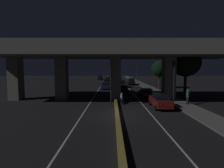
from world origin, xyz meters
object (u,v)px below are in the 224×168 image
Objects in this scene: car_black_fourth_oncoming at (101,78)px; car_black_third_oncoming at (109,79)px; motorcycle_blue_filtering_near at (122,98)px; traffic_light_right_of_median at (175,75)px; car_black_sixth at (120,80)px; motorcycle_black_filtering_mid at (118,90)px; car_dark_green_third at (124,88)px; car_black_fourth at (122,83)px; car_dark_red_lead at (161,101)px; motorcycle_red_filtering_far at (119,86)px; traffic_light_left_of_median at (112,80)px; car_black_fifth at (132,81)px; street_lamp at (137,67)px; car_black_second_oncoming at (108,82)px; car_dark_red_second at (147,93)px; pedestrian_on_sidewalk at (189,97)px; car_dark_blue_lead_oncoming at (106,86)px.

car_black_third_oncoming is at bearing 19.57° from car_black_fourth_oncoming.
motorcycle_blue_filtering_near is at bearing 2.47° from car_black_third_oncoming.
traffic_light_right_of_median reaches higher than car_black_third_oncoming.
car_black_sixth is 2.27× the size of motorcycle_black_filtering_mid.
car_dark_green_third is 0.93× the size of car_black_fourth.
car_dark_red_lead reaches higher than motorcycle_red_filtering_far.
traffic_light_left_of_median is 28.93m from car_black_fifth.
traffic_light_right_of_median is (7.51, -0.01, 0.59)m from traffic_light_left_of_median.
street_lamp is at bearing -14.21° from motorcycle_blue_filtering_near.
traffic_light_left_of_median is 1.03× the size of car_black_second_oncoming.
motorcycle_blue_filtering_near reaches higher than car_dark_red_second.
car_dark_green_third is at bearing 177.13° from car_black_sixth.
traffic_light_left_of_median is at bearing 168.96° from car_black_fifth.
traffic_light_right_of_median reaches higher than traffic_light_left_of_median.
car_dark_red_second is 15.46m from car_black_fourth.
motorcycle_red_filtering_far is (6.01, -32.73, -0.36)m from car_black_fourth_oncoming.
car_dark_red_second is 2.45× the size of pedestrian_on_sidewalk.
traffic_light_left_of_median is 6.19m from car_dark_red_lead.
car_black_third_oncoming is 24.41m from motorcycle_red_filtering_far.
motorcycle_red_filtering_far is (-6.04, -14.54, -4.40)m from street_lamp.
car_black_third_oncoming is 2.48× the size of pedestrian_on_sidewalk.
car_dark_green_third is 0.93× the size of car_black_third_oncoming.
motorcycle_blue_filtering_near is 1.01× the size of motorcycle_red_filtering_far.
car_dark_blue_lead_oncoming is at bearing 116.43° from traffic_light_right_of_median.
car_black_sixth is at bearing 142.45° from street_lamp.
motorcycle_blue_filtering_near is at bearing -176.13° from motorcycle_red_filtering_far.
car_black_third_oncoming reaches higher than car_dark_green_third.
car_dark_blue_lead_oncoming is 1.12× the size of car_black_fourth_oncoming.
traffic_light_right_of_median is 1.32× the size of car_black_fourth_oncoming.
car_dark_red_second is at bearing -44.33° from motorcycle_blue_filtering_near.
street_lamp is 32.11m from pedestrian_on_sidewalk.
traffic_light_right_of_median reaches higher than car_black_sixth.
motorcycle_red_filtering_far is at bearing 109.24° from traffic_light_right_of_median.
motorcycle_black_filtering_mid is at bearing 49.90° from car_dark_red_second.
motorcycle_red_filtering_far is (-4.21, 18.65, -0.20)m from car_dark_red_lead.
car_black_sixth is (2.49, 35.84, -2.38)m from traffic_light_left_of_median.
car_black_third_oncoming is at bearing 91.89° from traffic_light_left_of_median.
street_lamp is 1.82× the size of car_dark_blue_lead_oncoming.
car_black_second_oncoming is 1.07× the size of car_black_fourth_oncoming.
car_dark_red_second is (5.49, 6.34, -2.42)m from traffic_light_left_of_median.
street_lamp is at bearing -5.00° from car_dark_red_second.
motorcycle_red_filtering_far reaches higher than motorcycle_blue_filtering_near.
traffic_light_right_of_median reaches higher than car_black_fifth.
car_black_third_oncoming is (-6.99, 42.90, -0.04)m from car_dark_red_lead.
car_black_sixth is 16.03m from car_black_fourth_oncoming.
traffic_light_right_of_median reaches higher than pedestrian_on_sidewalk.
street_lamp reaches higher than traffic_light_left_of_median.
car_dark_blue_lead_oncoming is 32.63m from car_black_fourth_oncoming.
car_dark_green_third is 2.31× the size of pedestrian_on_sidewalk.
car_black_fourth_oncoming reaches higher than car_dark_green_third.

